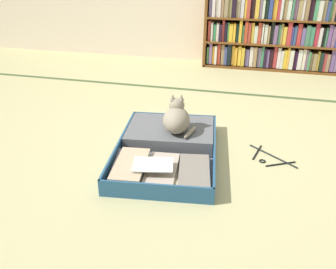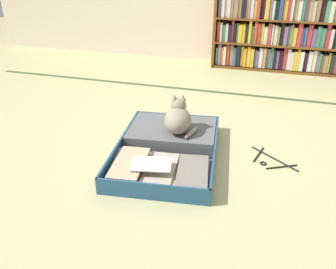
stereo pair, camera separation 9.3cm
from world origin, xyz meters
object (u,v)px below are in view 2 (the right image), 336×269
object	(u,v)px
bookshelf	(287,34)
clothes_hanger	(270,160)
open_suitcase	(168,146)
black_cat	(178,119)

from	to	relation	value
bookshelf	clothes_hanger	xyz separation A→B (m)	(-0.05, -2.08, -0.40)
open_suitcase	black_cat	xyz separation A→B (m)	(0.04, 0.12, 0.15)
open_suitcase	bookshelf	bearing A→B (deg)	71.63
clothes_hanger	bookshelf	bearing A→B (deg)	88.64
black_cat	open_suitcase	bearing A→B (deg)	-108.28
bookshelf	open_suitcase	xyz separation A→B (m)	(-0.71, -2.15, -0.36)
clothes_hanger	black_cat	bearing A→B (deg)	175.70
open_suitcase	black_cat	bearing A→B (deg)	71.72
bookshelf	open_suitcase	bearing A→B (deg)	-108.37
bookshelf	black_cat	size ratio (longest dim) A/B	5.70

